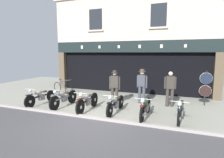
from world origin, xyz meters
The scene contains 14 objects.
ground centered at (0.00, -0.98, -0.04)m, with size 22.41×22.00×0.18m.
shop_facade centered at (0.00, 7.01, 1.71)m, with size 10.71×4.42×6.27m.
motorcycle_far_left centered at (-3.41, 1.02, 0.42)m, with size 0.62×2.06×0.90m.
motorcycle_left centered at (-2.10, 1.09, 0.44)m, with size 0.62×2.07×0.94m.
motorcycle_center_left centered at (-0.75, 0.96, 0.43)m, with size 0.62×2.04×0.93m.
motorcycle_center centered at (0.54, 1.08, 0.41)m, with size 0.62×2.04×0.90m.
motorcycle_center_right centered at (1.85, 0.97, 0.43)m, with size 0.62×2.08×0.92m.
motorcycle_right centered at (3.16, 1.07, 0.42)m, with size 0.62×2.06×0.91m.
salesman_left centered at (0.03, 2.38, 0.94)m, with size 0.56×0.33×1.70m.
shopkeeper_center centered at (1.27, 3.01, 0.99)m, with size 0.55×0.36×1.76m.
salesman_right centered at (2.64, 2.94, 0.94)m, with size 0.55×0.29×1.69m.
tyre_sign_pole centered at (4.24, 3.73, 1.01)m, with size 0.57×0.06×1.71m.
advert_board_near centered at (-2.73, 5.40, 1.74)m, with size 0.78×0.03×0.97m.
leaning_bicycle centered at (-3.98, 3.66, 0.37)m, with size 1.73×0.66×0.94m.
Camera 1 is at (3.17, -6.28, 2.56)m, focal length 30.10 mm.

